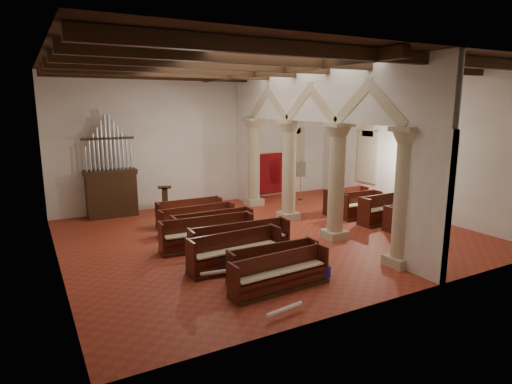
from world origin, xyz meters
The scene contains 32 objects.
floor centered at (0.00, 0.00, 0.00)m, with size 14.00×14.00×0.00m, color maroon.
ceiling centered at (0.00, 0.00, 6.00)m, with size 14.00×14.00×0.00m, color #301F10.
wall_back centered at (0.00, 6.00, 3.00)m, with size 14.00×0.02×6.00m, color white.
wall_front centered at (0.00, -6.00, 3.00)m, with size 14.00×0.02×6.00m, color white.
wall_left centered at (-7.00, 0.00, 3.00)m, with size 0.02×12.00×6.00m, color white.
wall_right centered at (7.00, 0.00, 3.00)m, with size 0.02×12.00×6.00m, color white.
ceiling_beams centered at (0.00, 0.00, 5.82)m, with size 13.80×11.80×0.30m, color #362111, non-canonical shape.
arcade centered at (1.80, 0.00, 3.56)m, with size 0.90×11.90×6.00m.
window_right_a centered at (6.98, -1.50, 2.20)m, with size 0.03×1.00×2.20m, color #2C6348.
window_right_b centered at (6.98, 2.50, 2.20)m, with size 0.03×1.00×2.20m, color #2C6348.
window_back centered at (5.00, 5.98, 2.20)m, with size 1.00×0.03×2.20m, color #2C6348.
pipe_organ centered at (-4.50, 5.50, 1.37)m, with size 2.10×0.85×4.40m.
lectern centered at (-2.52, 4.43, 0.57)m, with size 0.65×0.68×1.37m.
dossal_curtain centered at (3.50, 5.92, 1.17)m, with size 1.80×0.07×2.17m.
processional_banner centered at (4.31, 4.27, 0.75)m, with size 0.45×0.58×2.06m.
hymnal_box_a centered at (-0.79, -4.26, 0.25)m, with size 0.31×0.25×0.31m, color navy.
hymnal_box_b centered at (-1.46, -3.20, 0.27)m, with size 0.34×0.27×0.34m, color #152095.
hymnal_box_c centered at (-1.27, -0.71, 0.27)m, with size 0.35×0.28×0.35m, color navy.
tube_heater_a centered at (-2.81, -5.45, 0.16)m, with size 0.10×0.10×1.03m, color silver.
tube_heater_b centered at (-3.21, -2.73, 0.16)m, with size 0.11×0.11×1.07m, color silver.
nave_pew_0 centered at (-2.16, -4.21, 0.31)m, with size 2.82×0.79×0.95m.
nave_pew_1 centered at (-1.96, -3.54, 0.32)m, with size 2.60×0.72×0.95m.
nave_pew_2 centered at (-2.51, -2.33, 0.35)m, with size 2.87×0.85×1.06m.
nave_pew_3 centered at (-2.00, -1.63, 0.36)m, with size 3.23×0.88×1.08m.
nave_pew_4 centered at (-2.56, -0.32, 0.35)m, with size 3.14×0.87×1.06m.
nave_pew_5 centered at (-2.11, 0.24, 0.35)m, with size 2.85×0.71×1.06m.
nave_pew_6 centered at (-2.16, 1.59, 0.32)m, with size 2.90×0.76×0.98m.
nave_pew_7 centered at (-2.09, 2.62, 0.34)m, with size 2.58×0.71×1.02m.
aisle_pew_0 centered at (4.92, -1.92, 0.33)m, with size 1.88×0.74×0.98m.
aisle_pew_1 centered at (4.85, -0.83, 0.38)m, with size 2.30×0.85×1.14m.
aisle_pew_2 centered at (4.55, 0.22, 0.37)m, with size 1.85×0.79×1.10m.
aisle_pew_3 centered at (4.57, 1.13, 0.37)m, with size 2.07×0.80×1.11m.
Camera 1 is at (-7.65, -12.92, 4.67)m, focal length 30.00 mm.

